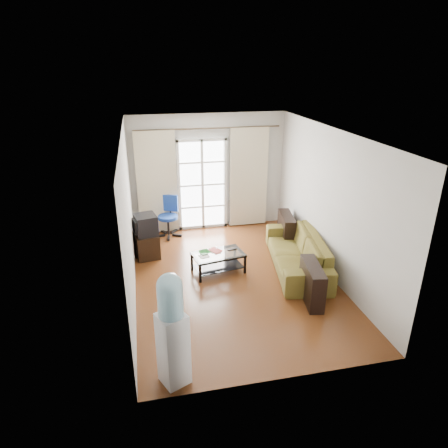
# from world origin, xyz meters

# --- Properties ---
(floor) EXTENTS (5.20, 5.20, 0.00)m
(floor) POSITION_xyz_m (0.00, 0.00, 0.00)
(floor) COLOR #5F3316
(floor) RESTS_ON ground
(ceiling) EXTENTS (5.20, 5.20, 0.00)m
(ceiling) POSITION_xyz_m (0.00, 0.00, 2.70)
(ceiling) COLOR white
(ceiling) RESTS_ON wall_back
(wall_back) EXTENTS (3.60, 0.02, 2.70)m
(wall_back) POSITION_xyz_m (0.00, 2.60, 1.35)
(wall_back) COLOR beige
(wall_back) RESTS_ON floor
(wall_front) EXTENTS (3.60, 0.02, 2.70)m
(wall_front) POSITION_xyz_m (0.00, -2.60, 1.35)
(wall_front) COLOR beige
(wall_front) RESTS_ON floor
(wall_left) EXTENTS (0.02, 5.20, 2.70)m
(wall_left) POSITION_xyz_m (-1.80, 0.00, 1.35)
(wall_left) COLOR beige
(wall_left) RESTS_ON floor
(wall_right) EXTENTS (0.02, 5.20, 2.70)m
(wall_right) POSITION_xyz_m (1.80, 0.00, 1.35)
(wall_right) COLOR beige
(wall_right) RESTS_ON floor
(french_door) EXTENTS (1.16, 0.06, 2.15)m
(french_door) POSITION_xyz_m (-0.15, 2.54, 1.07)
(french_door) COLOR white
(french_door) RESTS_ON wall_back
(curtain_rod) EXTENTS (3.30, 0.04, 0.04)m
(curtain_rod) POSITION_xyz_m (0.00, 2.50, 2.38)
(curtain_rod) COLOR #4C3F2D
(curtain_rod) RESTS_ON wall_back
(curtain_left) EXTENTS (0.90, 0.07, 2.35)m
(curtain_left) POSITION_xyz_m (-1.20, 2.48, 1.20)
(curtain_left) COLOR beige
(curtain_left) RESTS_ON curtain_rod
(curtain_right) EXTENTS (0.90, 0.07, 2.35)m
(curtain_right) POSITION_xyz_m (0.95, 2.48, 1.20)
(curtain_right) COLOR beige
(curtain_right) RESTS_ON curtain_rod
(radiator) EXTENTS (0.64, 0.12, 0.64)m
(radiator) POSITION_xyz_m (0.80, 2.50, 0.33)
(radiator) COLOR gray
(radiator) RESTS_ON floor
(sofa) EXTENTS (2.58, 1.65, 0.67)m
(sofa) POSITION_xyz_m (1.31, 0.16, 0.33)
(sofa) COLOR brown
(sofa) RESTS_ON floor
(coffee_table) EXTENTS (1.04, 0.71, 0.39)m
(coffee_table) POSITION_xyz_m (-0.23, 0.31, 0.25)
(coffee_table) COLOR silver
(coffee_table) RESTS_ON floor
(bowl) EXTENTS (0.35, 0.35, 0.05)m
(bowl) POSITION_xyz_m (-0.49, 0.34, 0.42)
(bowl) COLOR green
(bowl) RESTS_ON coffee_table
(book) EXTENTS (0.42, 0.42, 0.02)m
(book) POSITION_xyz_m (-0.33, 0.37, 0.40)
(book) COLOR maroon
(book) RESTS_ON coffee_table
(remote) EXTENTS (0.19, 0.10, 0.02)m
(remote) POSITION_xyz_m (0.07, 0.41, 0.40)
(remote) COLOR black
(remote) RESTS_ON coffee_table
(tv_stand) EXTENTS (0.55, 0.74, 0.50)m
(tv_stand) POSITION_xyz_m (-1.55, 1.34, 0.25)
(tv_stand) COLOR black
(tv_stand) RESTS_ON floor
(crt_tv) EXTENTS (0.52, 0.53, 0.41)m
(crt_tv) POSITION_xyz_m (-1.54, 1.28, 0.70)
(crt_tv) COLOR black
(crt_tv) RESTS_ON tv_stand
(task_chair) EXTENTS (0.83, 0.83, 0.93)m
(task_chair) POSITION_xyz_m (-1.00, 2.25, 0.27)
(task_chair) COLOR black
(task_chair) RESTS_ON floor
(water_cooler) EXTENTS (0.42, 0.42, 1.55)m
(water_cooler) POSITION_xyz_m (-1.33, -2.34, 0.81)
(water_cooler) COLOR silver
(water_cooler) RESTS_ON floor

